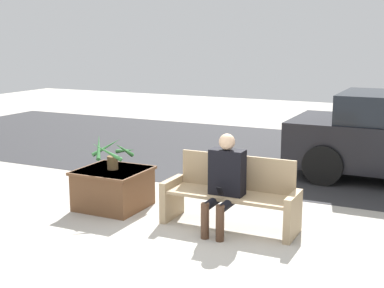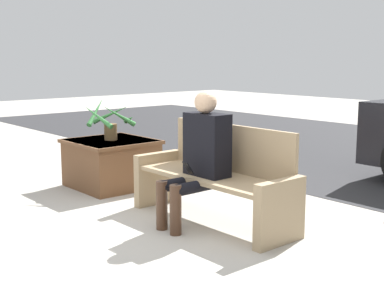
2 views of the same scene
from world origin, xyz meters
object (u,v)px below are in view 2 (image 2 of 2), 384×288
Objects in this scene: bench at (216,177)px; person_seated at (200,152)px; potted_plant at (111,121)px; planter_box at (111,162)px.

bench is 0.32m from person_seated.
potted_plant is at bearing -179.07° from bench.
person_seated reaches higher than planter_box.
planter_box is 0.49m from potted_plant.
bench is at bearing 84.27° from person_seated.
person_seated is at bearing -5.12° from potted_plant.
bench is 2.73× the size of potted_plant.
bench is 1.87× the size of planter_box.
person_seated is 1.92× the size of potted_plant.
person_seated is at bearing -5.04° from planter_box.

